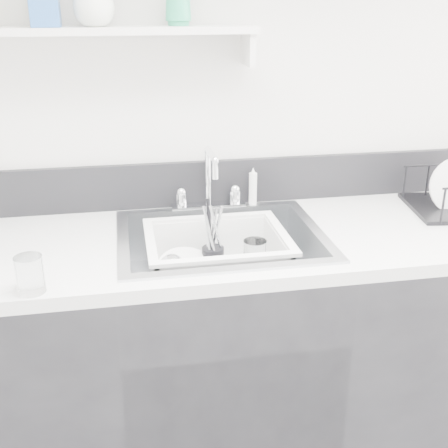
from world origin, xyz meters
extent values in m
cube|color=silver|center=(0.00, 1.49, 1.30)|extent=(3.50, 0.02, 2.60)
cube|color=black|center=(0.00, 1.19, 0.44)|extent=(3.20, 0.62, 0.88)
cube|color=silver|center=(0.00, 1.19, 0.90)|extent=(3.20, 0.62, 0.04)
cube|color=black|center=(0.00, 1.49, 1.00)|extent=(3.20, 0.02, 0.16)
cube|color=silver|center=(0.00, 1.44, 0.93)|extent=(0.26, 0.06, 0.02)
cylinder|color=silver|center=(-0.10, 1.44, 0.96)|extent=(0.04, 0.04, 0.05)
cylinder|color=silver|center=(0.10, 1.44, 0.96)|extent=(0.04, 0.04, 0.05)
cylinder|color=silver|center=(0.00, 1.44, 1.03)|extent=(0.02, 0.02, 0.20)
cylinder|color=silver|center=(0.00, 1.37, 1.14)|extent=(0.02, 0.15, 0.02)
cylinder|color=white|center=(0.16, 1.44, 0.99)|extent=(0.03, 0.03, 0.14)
cube|color=silver|center=(-0.35, 1.42, 1.52)|extent=(1.00, 0.16, 0.02)
cube|color=silver|center=(0.13, 1.42, 1.46)|extent=(0.02, 0.14, 0.10)
cylinder|color=white|center=(-0.10, 1.19, 0.77)|extent=(0.20, 0.20, 0.01)
cylinder|color=white|center=(-0.10, 1.19, 0.79)|extent=(0.19, 0.19, 0.01)
cylinder|color=white|center=(-0.11, 1.19, 0.82)|extent=(0.23, 0.22, 0.08)
cylinder|color=black|center=(-0.02, 1.24, 0.81)|extent=(0.07, 0.07, 0.09)
cylinder|color=silver|center=(-0.03, 1.25, 0.89)|extent=(0.01, 0.05, 0.18)
cylinder|color=silver|center=(0.00, 1.24, 0.88)|extent=(0.02, 0.04, 0.16)
cylinder|color=black|center=(-0.03, 1.25, 0.91)|extent=(0.01, 0.05, 0.20)
cylinder|color=white|center=(0.12, 1.23, 0.82)|extent=(0.09, 0.09, 0.11)
cylinder|color=white|center=(-0.53, 0.92, 0.97)|extent=(0.08, 0.08, 0.10)
imported|color=white|center=(0.09, 1.14, 0.78)|extent=(0.15, 0.15, 0.03)
camera|label=1|loc=(-0.28, -0.40, 1.61)|focal=45.00mm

